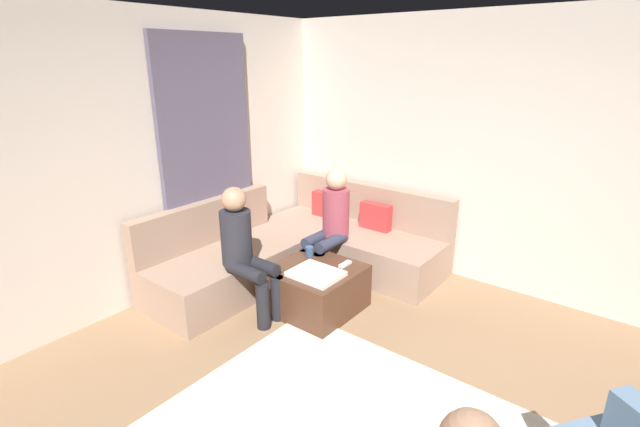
% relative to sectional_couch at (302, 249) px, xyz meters
% --- Properties ---
extents(wall_back, '(6.00, 0.12, 2.70)m').
position_rel_sectional_couch_xyz_m(wall_back, '(2.08, 1.06, 1.07)').
color(wall_back, beige).
rests_on(wall_back, ground_plane).
extents(wall_left, '(0.12, 6.00, 2.70)m').
position_rel_sectional_couch_xyz_m(wall_left, '(-0.86, -1.88, 1.07)').
color(wall_left, beige).
rests_on(wall_left, ground_plane).
extents(curtain_panel, '(0.06, 1.10, 2.50)m').
position_rel_sectional_couch_xyz_m(curtain_panel, '(-0.76, -0.58, 0.97)').
color(curtain_panel, '#595166').
rests_on(curtain_panel, ground_plane).
extents(sectional_couch, '(2.10, 2.55, 0.87)m').
position_rel_sectional_couch_xyz_m(sectional_couch, '(0.00, 0.00, 0.00)').
color(sectional_couch, '#9E7F6B').
rests_on(sectional_couch, ground_plane).
extents(ottoman, '(0.76, 0.76, 0.42)m').
position_rel_sectional_couch_xyz_m(ottoman, '(0.61, -0.51, -0.07)').
color(ottoman, '#4C2D1E').
rests_on(ottoman, ground_plane).
extents(folded_blanket, '(0.44, 0.36, 0.04)m').
position_rel_sectional_couch_xyz_m(folded_blanket, '(0.71, -0.63, 0.16)').
color(folded_blanket, white).
rests_on(folded_blanket, ottoman).
extents(coffee_mug, '(0.08, 0.08, 0.10)m').
position_rel_sectional_couch_xyz_m(coffee_mug, '(0.39, -0.33, 0.19)').
color(coffee_mug, '#334C72').
rests_on(coffee_mug, ottoman).
extents(game_remote, '(0.05, 0.15, 0.02)m').
position_rel_sectional_couch_xyz_m(game_remote, '(0.79, -0.29, 0.15)').
color(game_remote, white).
rests_on(game_remote, ottoman).
extents(person_on_couch_back, '(0.30, 0.60, 1.20)m').
position_rel_sectional_couch_xyz_m(person_on_couch_back, '(0.35, 0.06, 0.38)').
color(person_on_couch_back, '#2D3347').
rests_on(person_on_couch_back, ground_plane).
extents(person_on_couch_side, '(0.60, 0.30, 1.20)m').
position_rel_sectional_couch_xyz_m(person_on_couch_side, '(0.15, -0.96, 0.38)').
color(person_on_couch_side, black).
rests_on(person_on_couch_side, ground_plane).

